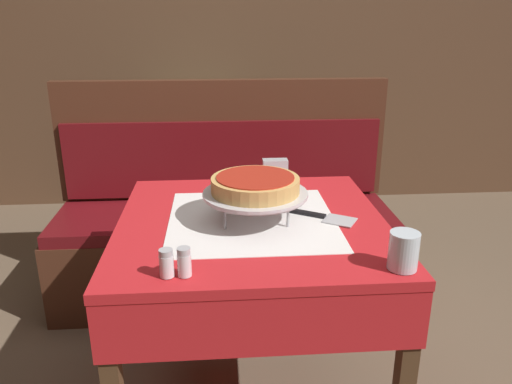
{
  "coord_description": "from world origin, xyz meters",
  "views": [
    {
      "loc": [
        -0.1,
        -1.52,
        1.41
      ],
      "look_at": [
        0.01,
        -0.04,
        0.88
      ],
      "focal_mm": 35.0,
      "sensor_mm": 36.0,
      "label": 1
    }
  ],
  "objects": [
    {
      "name": "pepper_shaker",
      "position": [
        -0.2,
        -0.36,
        0.81
      ],
      "size": [
        0.04,
        0.04,
        0.08
      ],
      "color": "silver",
      "rests_on": "dining_table_front"
    },
    {
      "name": "deep_dish_pizza",
      "position": [
        0.01,
        -0.01,
        0.9
      ],
      "size": [
        0.28,
        0.28,
        0.05
      ],
      "color": "tan",
      "rests_on": "pizza_pan_stand"
    },
    {
      "name": "dining_table_rear",
      "position": [
        -0.27,
        1.84,
        0.64
      ],
      "size": [
        0.68,
        0.68,
        0.77
      ],
      "color": "#1E6B33",
      "rests_on": "ground_plane"
    },
    {
      "name": "pizza_pan_stand",
      "position": [
        0.01,
        -0.01,
        0.86
      ],
      "size": [
        0.34,
        0.34,
        0.1
      ],
      "color": "#ADADB2",
      "rests_on": "dining_table_front"
    },
    {
      "name": "water_glass_near",
      "position": [
        0.38,
        -0.37,
        0.82
      ],
      "size": [
        0.08,
        0.08,
        0.1
      ],
      "color": "silver",
      "rests_on": "dining_table_front"
    },
    {
      "name": "pizza_server",
      "position": [
        0.23,
        -0.0,
        0.78
      ],
      "size": [
        0.25,
        0.18,
        0.01
      ],
      "color": "#BCBCC1",
      "rests_on": "dining_table_front"
    },
    {
      "name": "dining_table_front",
      "position": [
        0.0,
        0.0,
        0.65
      ],
      "size": [
        0.88,
        0.88,
        0.77
      ],
      "color": "red",
      "rests_on": "ground_plane"
    },
    {
      "name": "back_wall_panel",
      "position": [
        0.0,
        2.29,
        1.2
      ],
      "size": [
        6.0,
        0.04,
        2.4
      ],
      "primitive_type": "cube",
      "color": "brown",
      "rests_on": "ground_plane"
    },
    {
      "name": "salt_shaker",
      "position": [
        -0.24,
        -0.36,
        0.81
      ],
      "size": [
        0.04,
        0.04,
        0.08
      ],
      "color": "silver",
      "rests_on": "dining_table_front"
    },
    {
      "name": "condiment_caddy",
      "position": [
        -0.29,
        1.84,
        0.81
      ],
      "size": [
        0.14,
        0.14,
        0.17
      ],
      "color": "black",
      "rests_on": "dining_table_rear"
    },
    {
      "name": "booth_bench",
      "position": [
        -0.08,
        0.85,
        0.32
      ],
      "size": [
        1.71,
        0.53,
        1.1
      ],
      "color": "#4C2819",
      "rests_on": "ground_plane"
    },
    {
      "name": "napkin_holder",
      "position": [
        0.12,
        0.39,
        0.82
      ],
      "size": [
        0.1,
        0.05,
        0.09
      ],
      "color": "#B2B2B7",
      "rests_on": "dining_table_front"
    }
  ]
}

